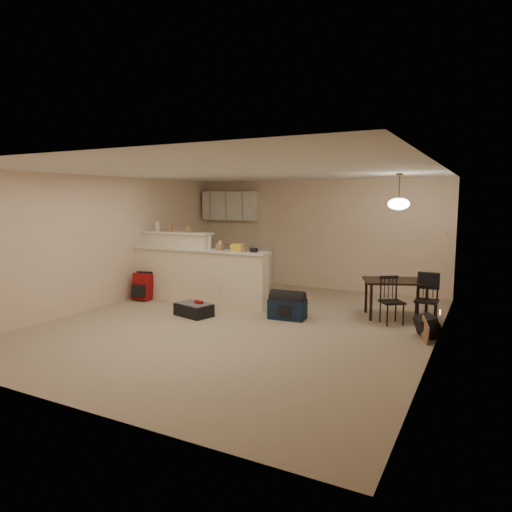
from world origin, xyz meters
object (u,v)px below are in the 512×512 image
Objects in this scene: navy_duffel at (287,309)px; black_daypack at (427,327)px; dining_chair_near at (392,301)px; red_backpack at (143,287)px; suitcase at (194,310)px; dining_table at (396,284)px; pendant_lamp at (399,203)px; dining_chair_far at (427,300)px.

navy_duffel is 2.29m from black_daypack.
red_backpack is at bearing 148.29° from dining_chair_near.
suitcase is 1.02× the size of navy_duffel.
dining_table is 4.98m from red_backpack.
pendant_lamp is (-0.00, 0.00, 1.41)m from dining_table.
dining_chair_near is at bearing 10.92° from navy_duffel.
dining_chair_far reaches higher than dining_table.
dining_chair_far is 1.30× the size of suitcase.
dining_chair_near is at bearing 32.58° from suitcase.
pendant_lamp is at bearing 57.27° from dining_chair_near.
dining_table is 2.02× the size of pendant_lamp.
black_daypack is (0.66, -0.98, -1.83)m from pendant_lamp.
dining_table is at bearing 57.27° from dining_chair_near.
dining_chair_far is at bearing -22.93° from pendant_lamp.
dining_chair_far reaches higher than navy_duffel.
dining_chair_near is 0.83m from black_daypack.
dining_chair_near is (0.04, -0.49, -1.60)m from pendant_lamp.
navy_duffel is at bearing 34.73° from suitcase.
suitcase is (-3.73, -1.34, -0.31)m from dining_chair_far.
pendant_lamp is 1.75× the size of black_daypack.
dining_table is 1.96× the size of suitcase.
navy_duffel is (-1.67, -0.49, -0.22)m from dining_chair_near.
pendant_lamp reaches higher than red_backpack.
black_daypack is (2.29, 0.00, -0.01)m from navy_duffel.
red_backpack is 3.25m from navy_duffel.
red_backpack is 1.56× the size of black_daypack.
red_backpack is at bearing 60.77° from black_daypack.
navy_duffel is at bearing -7.95° from red_backpack.
red_backpack is (-4.91, -0.49, -0.12)m from dining_chair_near.
pendant_lamp reaches higher than navy_duffel.
black_daypack is at bearing -56.03° from pendant_lamp.
dining_chair_near is 2.23× the size of black_daypack.
black_daypack is at bearing -78.43° from dining_table.
black_daypack is (0.66, -0.98, -0.43)m from dining_table.
red_backpack is at bearing 174.52° from navy_duffel.
pendant_lamp is 0.75× the size of dining_chair_far.
black_daypack is at bearing -7.95° from red_backpack.
dining_table is at bearing 40.34° from suitcase.
dining_chair_near reaches higher than black_daypack.
dining_table reaches higher than red_backpack.
black_daypack is at bearing 22.77° from suitcase.
dining_chair_far reaches higher than black_daypack.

